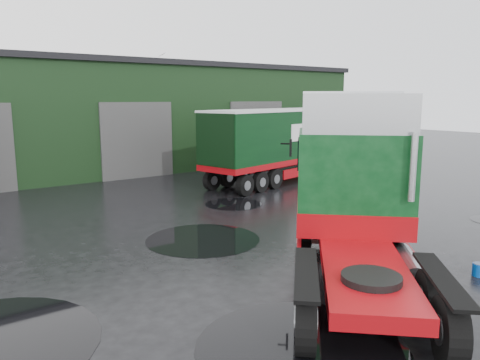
% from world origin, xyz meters
% --- Properties ---
extents(ground, '(100.00, 100.00, 0.00)m').
position_xyz_m(ground, '(0.00, 0.00, 0.00)').
color(ground, black).
extents(warehouse, '(32.40, 12.40, 6.30)m').
position_xyz_m(warehouse, '(2.00, 20.00, 3.16)').
color(warehouse, black).
rests_on(warehouse, ground).
extents(hero_tractor, '(7.00, 7.13, 4.36)m').
position_xyz_m(hero_tractor, '(-0.57, -3.00, 2.18)').
color(hero_tractor, '#0C3D19').
rests_on(hero_tractor, ground).
extents(lorry_right, '(14.29, 5.66, 3.71)m').
position_xyz_m(lorry_right, '(8.00, 8.85, 1.85)').
color(lorry_right, silver).
rests_on(lorry_right, ground).
extents(wash_bucket, '(0.35, 0.35, 0.30)m').
position_xyz_m(wash_bucket, '(2.70, -3.96, 0.15)').
color(wash_bucket, '#084BBB').
rests_on(wash_bucket, ground).
extents(tree_back_b, '(4.40, 4.40, 7.50)m').
position_xyz_m(tree_back_b, '(10.00, 30.00, 3.75)').
color(tree_back_b, black).
rests_on(tree_back_b, ground).
extents(puddle_0, '(3.66, 3.66, 0.01)m').
position_xyz_m(puddle_0, '(-3.03, -3.85, 0.00)').
color(puddle_0, black).
rests_on(puddle_0, ground).
extents(puddle_1, '(2.29, 2.29, 0.01)m').
position_xyz_m(puddle_1, '(2.41, 5.81, 0.00)').
color(puddle_1, black).
rests_on(puddle_1, ground).
extents(puddle_4, '(3.44, 3.44, 0.01)m').
position_xyz_m(puddle_4, '(-1.10, 2.45, 0.00)').
color(puddle_4, black).
rests_on(puddle_4, ground).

